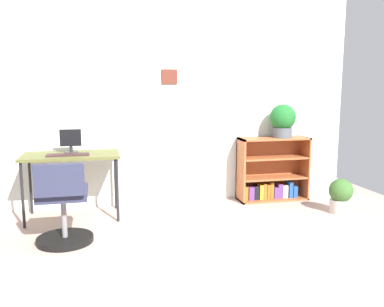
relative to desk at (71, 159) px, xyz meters
The scene contains 9 objects.
ground_plane 2.06m from the desk, 62.56° to the right, with size 6.24×6.24×0.00m, color tan.
wall_back 1.17m from the desk, 25.04° to the left, with size 5.20×0.12×2.56m.
desk is the anchor object (origin of this frame).
monitor 0.21m from the desk, 91.67° to the left, with size 0.23×0.14×0.26m.
keyboard 0.13m from the desk, 102.50° to the right, with size 0.44×0.14×0.02m, color #362021.
office_chair 0.86m from the desk, 92.68° to the right, with size 0.52×0.55×0.79m.
bookshelf_low 2.49m from the desk, ahead, with size 0.90×0.30×0.81m.
potted_plant_on_shelf 2.60m from the desk, ahead, with size 0.33×0.33×0.42m.
potted_plant_floor 3.07m from the desk, ahead, with size 0.27×0.27×0.40m.
Camera 1 is at (-0.59, -2.81, 1.42)m, focal length 37.88 mm.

